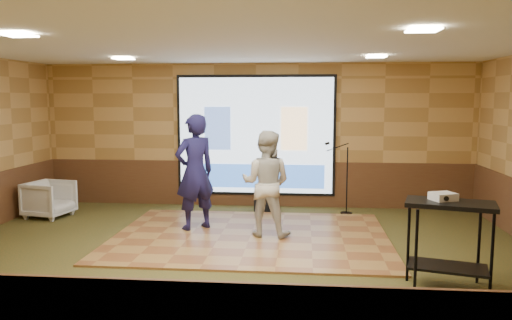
# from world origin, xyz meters

# --- Properties ---
(ground) EXTENTS (9.00, 9.00, 0.00)m
(ground) POSITION_xyz_m (0.00, 0.00, 0.00)
(ground) COLOR #2C3C1B
(ground) RESTS_ON ground
(room_shell) EXTENTS (9.04, 7.04, 3.02)m
(room_shell) POSITION_xyz_m (0.00, 0.00, 2.09)
(room_shell) COLOR tan
(room_shell) RESTS_ON ground
(wainscot_back) EXTENTS (9.00, 0.04, 0.95)m
(wainscot_back) POSITION_xyz_m (0.00, 3.48, 0.47)
(wainscot_back) COLOR #502D1A
(wainscot_back) RESTS_ON ground
(projector_screen) EXTENTS (3.32, 0.06, 2.52)m
(projector_screen) POSITION_xyz_m (0.00, 3.44, 1.47)
(projector_screen) COLOR black
(projector_screen) RESTS_ON room_shell
(downlight_nw) EXTENTS (0.32, 0.32, 0.02)m
(downlight_nw) POSITION_xyz_m (-2.20, 1.80, 2.97)
(downlight_nw) COLOR #FDEBBE
(downlight_nw) RESTS_ON room_shell
(downlight_ne) EXTENTS (0.32, 0.32, 0.02)m
(downlight_ne) POSITION_xyz_m (2.20, 1.80, 2.97)
(downlight_ne) COLOR #FDEBBE
(downlight_ne) RESTS_ON room_shell
(downlight_sw) EXTENTS (0.32, 0.32, 0.02)m
(downlight_sw) POSITION_xyz_m (-2.20, -1.50, 2.97)
(downlight_sw) COLOR #FDEBBE
(downlight_sw) RESTS_ON room_shell
(downlight_se) EXTENTS (0.32, 0.32, 0.02)m
(downlight_se) POSITION_xyz_m (2.20, -1.50, 2.97)
(downlight_se) COLOR #FDEBBE
(downlight_se) RESTS_ON room_shell
(dance_floor) EXTENTS (4.48, 3.42, 0.03)m
(dance_floor) POSITION_xyz_m (0.14, 1.04, 0.02)
(dance_floor) COLOR olive
(dance_floor) RESTS_ON ground
(player_left) EXTENTS (0.86, 0.82, 1.98)m
(player_left) POSITION_xyz_m (-0.85, 1.39, 1.02)
(player_left) COLOR #181543
(player_left) RESTS_ON dance_floor
(player_right) EXTENTS (0.95, 0.80, 1.72)m
(player_right) POSITION_xyz_m (0.39, 1.08, 0.89)
(player_right) COLOR beige
(player_right) RESTS_ON dance_floor
(av_table) EXTENTS (1.01, 0.53, 1.06)m
(av_table) POSITION_xyz_m (2.72, -0.96, 0.76)
(av_table) COLOR black
(av_table) RESTS_ON ground
(projector) EXTENTS (0.34, 0.31, 0.09)m
(projector) POSITION_xyz_m (2.65, -0.88, 1.10)
(projector) COLOR silver
(projector) RESTS_ON av_table
(mic_stand) EXTENTS (0.56, 0.23, 1.43)m
(mic_stand) POSITION_xyz_m (1.80, 2.92, 0.49)
(mic_stand) COLOR black
(mic_stand) RESTS_ON ground
(banquet_chair) EXTENTS (0.91, 0.89, 0.70)m
(banquet_chair) POSITION_xyz_m (-3.86, 2.09, 0.35)
(banquet_chair) COLOR gray
(banquet_chair) RESTS_ON ground
(duffel_bag) EXTENTS (0.43, 0.29, 0.26)m
(duffel_bag) POSITION_xyz_m (0.22, 3.02, 0.13)
(duffel_bag) COLOR black
(duffel_bag) RESTS_ON ground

